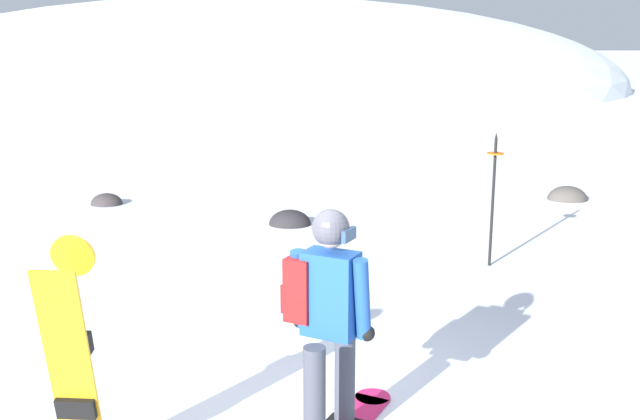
{
  "coord_description": "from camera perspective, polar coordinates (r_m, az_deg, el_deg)",
  "views": [
    {
      "loc": [
        0.76,
        -5.09,
        2.81
      ],
      "look_at": [
        0.2,
        2.58,
        1.0
      ],
      "focal_mm": 41.5,
      "sensor_mm": 36.0,
      "label": 1
    }
  ],
  "objects": [
    {
      "name": "spare_snowboard",
      "position": [
        4.94,
        -18.53,
        -11.16
      ],
      "size": [
        0.28,
        0.36,
        1.63
      ],
      "color": "orange",
      "rests_on": "ground"
    },
    {
      "name": "rock_mid",
      "position": [
        11.33,
        -2.33,
        -1.12
      ],
      "size": [
        0.65,
        0.55,
        0.45
      ],
      "color": "#282628",
      "rests_on": "ground"
    },
    {
      "name": "ground_plane",
      "position": [
        5.87,
        -3.92,
        -15.42
      ],
      "size": [
        300.0,
        300.0,
        0.0
      ],
      "primitive_type": "plane",
      "color": "white"
    },
    {
      "name": "rock_small",
      "position": [
        13.75,
        18.52,
        0.77
      ],
      "size": [
        0.69,
        0.58,
        0.48
      ],
      "color": "#4C4742",
      "rests_on": "ground"
    },
    {
      "name": "snowboarder_main",
      "position": [
        5.06,
        0.5,
        -8.73
      ],
      "size": [
        0.87,
        1.72,
        1.71
      ],
      "color": "#D11E5B",
      "rests_on": "ground"
    },
    {
      "name": "rock_dark",
      "position": [
        13.2,
        -16.12,
        0.43
      ],
      "size": [
        0.55,
        0.46,
        0.38
      ],
      "color": "#383333",
      "rests_on": "ground"
    },
    {
      "name": "piste_marker_near",
      "position": [
        9.33,
        13.22,
        1.5
      ],
      "size": [
        0.2,
        0.2,
        1.68
      ],
      "color": "black",
      "rests_on": "ground"
    },
    {
      "name": "ridge_peak_main",
      "position": [
        44.88,
        -5.86,
        9.6
      ],
      "size": [
        43.25,
        38.93,
        10.07
      ],
      "color": "white",
      "rests_on": "ground"
    }
  ]
}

